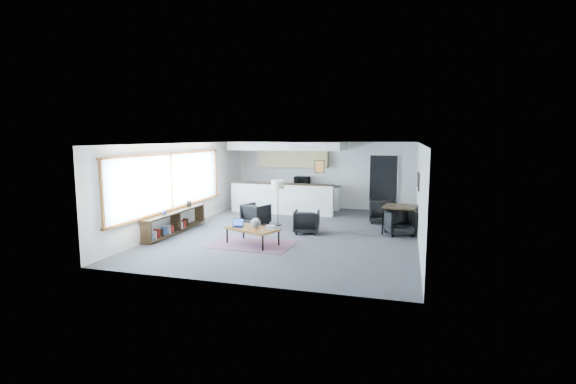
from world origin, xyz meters
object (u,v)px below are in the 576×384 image
(coffee_table, at_px, (253,229))
(microwave, at_px, (302,180))
(laptop, at_px, (238,225))
(book_stack, at_px, (271,227))
(dining_chair_far, at_px, (382,211))
(floor_lamp, at_px, (278,186))
(armchair_left, at_px, (256,213))
(ceramic_pot, at_px, (256,223))
(dining_chair_near, at_px, (400,223))
(dining_table, at_px, (400,208))
(armchair_right, at_px, (307,221))

(coffee_table, bearing_deg, microwave, 113.04)
(laptop, distance_m, book_stack, 0.89)
(book_stack, distance_m, dining_chair_far, 4.59)
(floor_lamp, bearing_deg, armchair_left, -170.33)
(ceramic_pot, bearing_deg, dining_chair_far, 51.70)
(armchair_left, bearing_deg, dining_chair_near, -161.43)
(armchair_left, distance_m, dining_chair_far, 4.13)
(laptop, height_order, book_stack, laptop)
(coffee_table, bearing_deg, dining_table, 55.47)
(armchair_right, height_order, dining_table, dining_table)
(floor_lamp, bearing_deg, ceramic_pot, -86.03)
(coffee_table, relative_size, laptop, 4.74)
(dining_table, bearing_deg, book_stack, -143.03)
(dining_table, bearing_deg, microwave, 138.54)
(laptop, height_order, dining_table, dining_table)
(coffee_table, bearing_deg, ceramic_pot, 38.41)
(armchair_right, xyz_separation_m, dining_chair_near, (2.61, 0.48, -0.03))
(microwave, bearing_deg, coffee_table, -89.94)
(armchair_right, xyz_separation_m, floor_lamp, (-1.13, 0.81, 0.89))
(armchair_right, bearing_deg, laptop, 41.34)
(book_stack, bearing_deg, microwave, 96.06)
(laptop, distance_m, armchair_right, 2.22)
(coffee_table, distance_m, laptop, 0.42)
(laptop, relative_size, book_stack, 1.18)
(microwave, bearing_deg, dining_table, -42.68)
(armchair_left, distance_m, dining_chair_near, 4.45)
(armchair_right, distance_m, floor_lamp, 1.65)
(book_stack, bearing_deg, dining_chair_near, 33.56)
(floor_lamp, height_order, dining_chair_near, floor_lamp)
(ceramic_pot, height_order, armchair_right, armchair_right)
(armchair_left, height_order, microwave, microwave)
(microwave, bearing_deg, book_stack, -85.16)
(laptop, relative_size, microwave, 0.56)
(coffee_table, xyz_separation_m, microwave, (-0.13, 5.79, 0.72))
(laptop, relative_size, armchair_left, 0.43)
(armchair_right, distance_m, dining_table, 2.75)
(laptop, relative_size, dining_table, 0.30)
(book_stack, xyz_separation_m, dining_chair_near, (3.18, 2.11, -0.14))
(dining_table, bearing_deg, armchair_right, -163.76)
(laptop, relative_size, ceramic_pot, 1.24)
(armchair_left, distance_m, dining_table, 4.46)
(armchair_left, relative_size, floor_lamp, 0.51)
(ceramic_pot, distance_m, dining_chair_near, 4.17)
(dining_chair_near, bearing_deg, microwave, 115.43)
(laptop, distance_m, armchair_left, 2.40)
(dining_chair_near, bearing_deg, laptop, -172.92)
(ceramic_pot, distance_m, floor_lamp, 2.57)
(laptop, distance_m, floor_lamp, 2.62)
(ceramic_pot, xyz_separation_m, armchair_right, (0.96, 1.66, -0.21))
(coffee_table, relative_size, ceramic_pot, 5.90)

